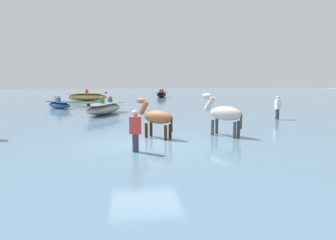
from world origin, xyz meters
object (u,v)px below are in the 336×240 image
object	(u,v)px
horse_lead_chestnut	(156,118)
horse_trailing_pinto	(224,114)
boat_near_port	(162,95)
person_onlooker_left	(135,134)
boat_mid_channel	(87,97)
boat_near_starboard	(104,109)
person_wading_mid	(278,109)
boat_far_inshore	(59,105)

from	to	relation	value
horse_lead_chestnut	horse_trailing_pinto	bearing A→B (deg)	0.88
boat_near_port	person_onlooker_left	world-z (taller)	person_onlooker_left
horse_trailing_pinto	boat_mid_channel	size ratio (longest dim) A/B	0.45
boat_near_starboard	person_wading_mid	size ratio (longest dim) A/B	2.35
boat_mid_channel	person_wading_mid	xyz separation A→B (m)	(12.43, -15.67, 0.17)
boat_mid_channel	person_wading_mid	distance (m)	20.00
boat_mid_channel	boat_far_inshore	xyz separation A→B (m)	(-1.10, -7.59, -0.11)
boat_far_inshore	boat_near_port	world-z (taller)	boat_near_port
boat_mid_channel	boat_far_inshore	world-z (taller)	boat_mid_channel
horse_lead_chestnut	boat_mid_channel	size ratio (longest dim) A/B	0.42
boat_mid_channel	person_onlooker_left	size ratio (longest dim) A/B	2.68
horse_lead_chestnut	boat_mid_channel	xyz separation A→B (m)	(-5.17, 19.70, -0.39)
boat_mid_channel	boat_near_port	xyz separation A→B (m)	(8.35, 4.20, -0.07)
horse_lead_chestnut	boat_far_inshore	distance (m)	13.64
boat_far_inshore	horse_lead_chestnut	bearing A→B (deg)	-62.64
boat_far_inshore	horse_trailing_pinto	bearing A→B (deg)	-53.38
boat_far_inshore	person_onlooker_left	xyz separation A→B (m)	(5.40, -14.09, 0.29)
boat_mid_channel	person_onlooker_left	distance (m)	22.10
boat_far_inshore	boat_near_port	bearing A→B (deg)	51.27
boat_near_port	person_wading_mid	size ratio (longest dim) A/B	2.10
horse_trailing_pinto	boat_near_starboard	distance (m)	9.47
horse_lead_chestnut	person_wading_mid	size ratio (longest dim) A/B	1.13
horse_trailing_pinto	boat_near_port	distance (m)	23.86
horse_trailing_pinto	person_onlooker_left	world-z (taller)	horse_trailing_pinto
boat_far_inshore	person_wading_mid	world-z (taller)	person_wading_mid
boat_near_port	horse_trailing_pinto	bearing A→B (deg)	-91.16
person_wading_mid	person_onlooker_left	world-z (taller)	same
horse_lead_chestnut	horse_trailing_pinto	distance (m)	2.70
horse_trailing_pinto	boat_near_starboard	bearing A→B (deg)	123.66
horse_trailing_pinto	boat_mid_channel	xyz separation A→B (m)	(-7.87, 19.66, -0.48)
boat_near_starboard	person_onlooker_left	world-z (taller)	person_onlooker_left
boat_near_starboard	person_wading_mid	bearing A→B (deg)	-21.59
horse_lead_chestnut	boat_far_inshore	size ratio (longest dim) A/B	0.73
person_wading_mid	person_onlooker_left	xyz separation A→B (m)	(-8.14, -6.01, 0.00)
horse_trailing_pinto	person_onlooker_left	bearing A→B (deg)	-150.53
horse_lead_chestnut	person_wading_mid	world-z (taller)	horse_lead_chestnut
horse_lead_chestnut	horse_trailing_pinto	size ratio (longest dim) A/B	0.93
boat_mid_channel	horse_lead_chestnut	bearing A→B (deg)	-75.31
boat_far_inshore	person_wading_mid	bearing A→B (deg)	-30.83
horse_lead_chestnut	boat_far_inshore	world-z (taller)	horse_lead_chestnut
boat_mid_channel	boat_near_starboard	distance (m)	12.08
horse_lead_chestnut	boat_near_starboard	xyz separation A→B (m)	(-2.54, 7.91, -0.43)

